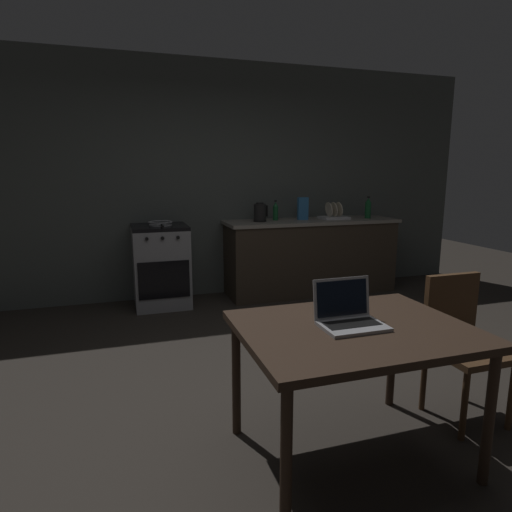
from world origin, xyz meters
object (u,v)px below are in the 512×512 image
at_px(dining_table, 354,340).
at_px(frying_pan, 160,223).
at_px(electric_kettle, 260,213).
at_px(bottle_b, 276,211).
at_px(laptop, 349,317).
at_px(bottle, 368,208).
at_px(dish_rack, 334,215).
at_px(chair, 461,337).
at_px(stove_oven, 161,266).
at_px(cereal_box, 303,209).

xyz_separation_m(dining_table, frying_pan, (-0.67, 3.00, 0.28)).
relative_size(electric_kettle, bottle_b, 0.92).
distance_m(laptop, electric_kettle, 3.06).
bearing_deg(dining_table, bottle, 57.12).
height_order(dining_table, laptop, laptop).
distance_m(electric_kettle, bottle, 1.43).
bearing_deg(bottle_b, dish_rack, -6.09).
relative_size(dining_table, bottle_b, 4.77).
relative_size(electric_kettle, frying_pan, 0.51).
distance_m(dining_table, bottle_b, 3.21).
distance_m(dining_table, frying_pan, 3.08).
bearing_deg(chair, electric_kettle, 104.31).
bearing_deg(frying_pan, bottle, -0.49).
distance_m(stove_oven, dining_table, 3.10).
xyz_separation_m(dining_table, electric_kettle, (0.49, 3.02, 0.37)).
bearing_deg(chair, dining_table, -161.28).
bearing_deg(bottle_b, frying_pan, -175.56).
height_order(chair, dish_rack, dish_rack).
distance_m(chair, laptop, 0.93).
bearing_deg(dish_rack, chair, -102.21).
relative_size(dining_table, chair, 1.32).
height_order(dining_table, frying_pan, frying_pan).
distance_m(stove_oven, electric_kettle, 1.30).
bearing_deg(electric_kettle, bottle, -2.00).
distance_m(laptop, bottle, 3.54).
relative_size(bottle, bottle_b, 1.14).
bearing_deg(cereal_box, bottle, -4.60).
bearing_deg(chair, stove_oven, 125.43).
relative_size(bottle, dish_rack, 0.81).
relative_size(frying_pan, cereal_box, 1.60).
xyz_separation_m(chair, laptop, (-0.87, -0.15, 0.27)).
height_order(dining_table, bottle, bottle).
xyz_separation_m(laptop, cereal_box, (1.07, 3.02, 0.28)).
bearing_deg(electric_kettle, dining_table, -99.22).
xyz_separation_m(stove_oven, frying_pan, (0.01, -0.03, 0.48)).
xyz_separation_m(chair, electric_kettle, (-0.36, 2.85, 0.52)).
bearing_deg(laptop, stove_oven, 101.51).
distance_m(chair, frying_pan, 3.24).
xyz_separation_m(dining_table, chair, (0.85, 0.17, -0.16)).
bearing_deg(laptop, frying_pan, 101.41).
bearing_deg(frying_pan, dish_rack, 0.75).
bearing_deg(electric_kettle, bottle_b, 19.50).
relative_size(stove_oven, bottle_b, 3.79).
bearing_deg(bottle, stove_oven, 178.95).
distance_m(frying_pan, dish_rack, 2.14).
distance_m(bottle, bottle_b, 1.21).
height_order(electric_kettle, frying_pan, electric_kettle).
relative_size(stove_oven, dish_rack, 2.70).
bearing_deg(cereal_box, chair, -94.01).
height_order(dining_table, electric_kettle, electric_kettle).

